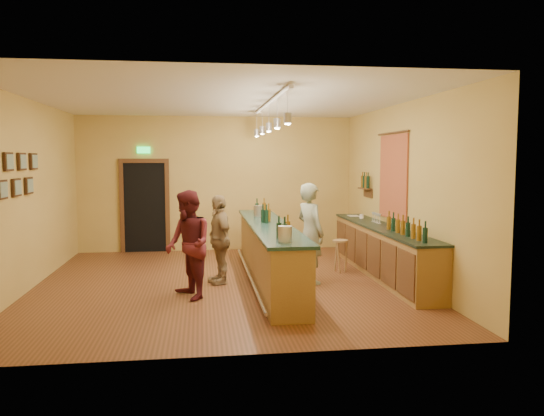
{
  "coord_description": "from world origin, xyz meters",
  "views": [
    {
      "loc": [
        -0.39,
        -9.25,
        2.19
      ],
      "look_at": [
        0.88,
        0.2,
        1.31
      ],
      "focal_mm": 35.0,
      "sensor_mm": 36.0,
      "label": 1
    }
  ],
  "objects": [
    {
      "name": "back_counter",
      "position": [
        2.97,
        0.18,
        0.49
      ],
      "size": [
        0.6,
        4.55,
        1.27
      ],
      "color": "brown",
      "rests_on": "floor"
    },
    {
      "name": "doorway",
      "position": [
        -1.7,
        3.47,
        1.13
      ],
      "size": [
        1.15,
        0.09,
        2.48
      ],
      "color": "black",
      "rests_on": "wall_back"
    },
    {
      "name": "picture_grid",
      "position": [
        -3.21,
        -0.75,
        1.95
      ],
      "size": [
        0.06,
        2.2,
        0.7
      ],
      "primitive_type": null,
      "color": "#382111",
      "rests_on": "wall_left"
    },
    {
      "name": "wall_right",
      "position": [
        3.25,
        0.0,
        1.6
      ],
      "size": [
        0.02,
        7.0,
        3.2
      ],
      "primitive_type": "cube",
      "color": "#B49243",
      "rests_on": "floor"
    },
    {
      "name": "wall_front",
      "position": [
        0.0,
        -3.5,
        1.6
      ],
      "size": [
        6.5,
        0.02,
        3.2
      ],
      "primitive_type": "cube",
      "color": "#B49243",
      "rests_on": "floor"
    },
    {
      "name": "pendant_track",
      "position": [
        0.8,
        -0.0,
        2.98
      ],
      "size": [
        0.11,
        4.6,
        0.5
      ],
      "color": "silver",
      "rests_on": "ceiling"
    },
    {
      "name": "bar_stool",
      "position": [
        2.28,
        0.64,
        0.48
      ],
      "size": [
        0.3,
        0.3,
        0.63
      ],
      "rotation": [
        0.0,
        0.0,
        0.06
      ],
      "color": "#9A6F45",
      "rests_on": "floor"
    },
    {
      "name": "ceiling",
      "position": [
        0.0,
        0.0,
        3.2
      ],
      "size": [
        6.5,
        7.0,
        0.02
      ],
      "primitive_type": "cube",
      "color": "silver",
      "rests_on": "wall_back"
    },
    {
      "name": "bartender",
      "position": [
        1.51,
        -0.19,
        0.89
      ],
      "size": [
        0.66,
        0.76,
        1.77
      ],
      "primitive_type": "imported",
      "rotation": [
        0.0,
        0.0,
        2.0
      ],
      "color": "gray",
      "rests_on": "floor"
    },
    {
      "name": "wall_left",
      "position": [
        -3.25,
        0.0,
        1.6
      ],
      "size": [
        0.02,
        7.0,
        3.2
      ],
      "primitive_type": "cube",
      "color": "#B49243",
      "rests_on": "floor"
    },
    {
      "name": "customer_b",
      "position": [
        -0.08,
        0.02,
        0.78
      ],
      "size": [
        0.62,
        0.99,
        1.57
      ],
      "primitive_type": "imported",
      "rotation": [
        0.0,
        0.0,
        -1.29
      ],
      "color": "#997A51",
      "rests_on": "floor"
    },
    {
      "name": "tapestry",
      "position": [
        3.23,
        0.4,
        1.85
      ],
      "size": [
        0.03,
        1.4,
        1.6
      ],
      "primitive_type": "cube",
      "color": "maroon",
      "rests_on": "wall_right"
    },
    {
      "name": "wall_back",
      "position": [
        0.0,
        3.5,
        1.6
      ],
      "size": [
        6.5,
        0.02,
        3.2
      ],
      "primitive_type": "cube",
      "color": "#B49243",
      "rests_on": "floor"
    },
    {
      "name": "bottle_shelf",
      "position": [
        3.17,
        1.9,
        1.67
      ],
      "size": [
        0.17,
        0.55,
        0.54
      ],
      "color": "#512618",
      "rests_on": "wall_right"
    },
    {
      "name": "tasting_bar",
      "position": [
        0.8,
        -0.0,
        0.61
      ],
      "size": [
        0.73,
        5.1,
        1.38
      ],
      "color": "brown",
      "rests_on": "floor"
    },
    {
      "name": "floor",
      "position": [
        0.0,
        0.0,
        0.0
      ],
      "size": [
        7.0,
        7.0,
        0.0
      ],
      "primitive_type": "plane",
      "color": "#553018",
      "rests_on": "ground"
    },
    {
      "name": "customer_a",
      "position": [
        -0.59,
        -0.97,
        0.86
      ],
      "size": [
        0.92,
        1.02,
        1.71
      ],
      "primitive_type": "imported",
      "rotation": [
        0.0,
        0.0,
        -1.17
      ],
      "color": "#59191E",
      "rests_on": "floor"
    }
  ]
}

